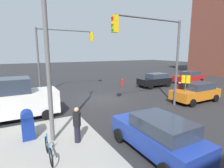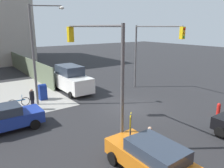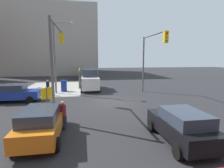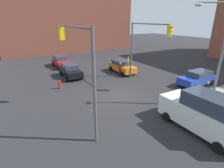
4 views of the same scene
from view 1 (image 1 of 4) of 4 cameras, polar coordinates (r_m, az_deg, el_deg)
ground_plane at (r=15.94m, az=-3.89°, el=-4.87°), size 120.00×120.00×0.00m
traffic_signal_nw_corner at (r=12.85m, az=14.05°, el=12.17°), size 5.90×0.36×6.50m
traffic_signal_se_corner at (r=18.95m, az=-16.21°, el=11.40°), size 5.95×0.36×6.50m
street_lamp_corner at (r=8.62m, az=-19.80°, el=13.21°), size 1.51×2.40×8.00m
warning_sign_two_way at (r=15.25m, az=22.88°, el=-0.06°), size 0.48×0.48×2.40m
mailbox_blue at (r=9.60m, az=-25.86°, el=-11.60°), size 0.56×0.64×1.43m
fire_hydrant at (r=21.79m, az=3.37°, el=0.58°), size 0.26×0.26×0.94m
coupe_black at (r=21.96m, az=13.88°, el=1.32°), size 4.12×2.02×1.62m
hatchback_red at (r=26.01m, az=23.82°, el=2.11°), size 4.44×2.02×1.62m
sedan_orange at (r=16.52m, az=25.73°, el=-2.34°), size 4.40×2.02×1.62m
coupe_blue at (r=7.73m, az=14.63°, el=-15.59°), size 2.02×4.33×1.62m
van_white_delivery at (r=12.51m, az=-30.32°, el=-4.50°), size 5.40×2.32×2.62m
pedestrian_crossing at (r=16.26m, az=21.05°, el=-2.15°), size 0.36×0.36×1.65m
pedestrian_waiting at (r=8.46m, az=-11.35°, el=-12.77°), size 0.36×0.36×1.71m
bicycle_leaning_on_fence at (r=7.82m, az=-19.97°, el=-19.68°), size 0.05×1.75×0.97m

